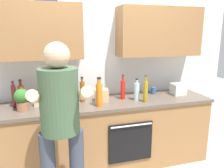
{
  "coord_description": "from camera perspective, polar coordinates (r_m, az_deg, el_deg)",
  "views": [
    {
      "loc": [
        -0.67,
        -2.63,
        1.75
      ],
      "look_at": [
        0.07,
        -0.1,
        1.15
      ],
      "focal_mm": 35.48,
      "sensor_mm": 36.0,
      "label": 1
    }
  ],
  "objects": [
    {
      "name": "cup_tea",
      "position": [
        3.25,
        10.63,
        -1.66
      ],
      "size": [
        0.07,
        0.07,
        0.1
      ],
      "primitive_type": "cylinder",
      "color": "#33598C",
      "rests_on": "counter"
    },
    {
      "name": "grocery_bag_produce",
      "position": [
        3.29,
        16.68,
        -1.27
      ],
      "size": [
        0.18,
        0.19,
        0.16
      ],
      "primitive_type": "cube",
      "rotation": [
        0.0,
        0.0,
        -0.02
      ],
      "color": "silver",
      "rests_on": "counter"
    },
    {
      "name": "grocery_bag_rice",
      "position": [
        2.83,
        -17.42,
        -3.63
      ],
      "size": [
        0.21,
        0.21,
        0.15
      ],
      "primitive_type": "cube",
      "rotation": [
        0.0,
        0.0,
        -0.24
      ],
      "color": "beige",
      "rests_on": "counter"
    },
    {
      "name": "bottle_wine",
      "position": [
        2.82,
        -23.94,
        -2.81
      ],
      "size": [
        0.05,
        0.05,
        0.32
      ],
      "color": "#471419",
      "rests_on": "counter"
    },
    {
      "name": "bottle_vinegar",
      "position": [
        2.9,
        -22.35,
        -2.56
      ],
      "size": [
        0.07,
        0.07,
        0.32
      ],
      "color": "brown",
      "rests_on": "counter"
    },
    {
      "name": "ground_plane",
      "position": [
        3.23,
        -1.8,
        -19.99
      ],
      "size": [
        12.0,
        12.0,
        0.0
      ],
      "primitive_type": "plane",
      "color": "#B2A893"
    },
    {
      "name": "knife_block",
      "position": [
        2.67,
        -12.78,
        -3.74
      ],
      "size": [
        0.1,
        0.14,
        0.26
      ],
      "color": "brown",
      "rests_on": "counter"
    },
    {
      "name": "bottle_oil",
      "position": [
        2.82,
        8.61,
        -1.86
      ],
      "size": [
        0.06,
        0.06,
        0.34
      ],
      "color": "olive",
      "rests_on": "counter"
    },
    {
      "name": "back_wall_unit",
      "position": [
        2.99,
        -3.28,
        7.96
      ],
      "size": [
        4.0,
        0.39,
        2.5
      ],
      "color": "silver",
      "rests_on": "ground"
    },
    {
      "name": "bottle_juice",
      "position": [
        2.63,
        -3.33,
        -2.57
      ],
      "size": [
        0.08,
        0.08,
        0.36
      ],
      "color": "orange",
      "rests_on": "counter"
    },
    {
      "name": "counter",
      "position": [
        3.01,
        -1.84,
        -12.76
      ],
      "size": [
        2.84,
        0.67,
        0.9
      ],
      "color": "olive",
      "rests_on": "ground"
    },
    {
      "name": "bottle_water",
      "position": [
        2.89,
        6.36,
        -1.87
      ],
      "size": [
        0.07,
        0.07,
        0.29
      ],
      "color": "silver",
      "rests_on": "counter"
    },
    {
      "name": "bottle_hotsauce",
      "position": [
        2.93,
        2.79,
        -1.37
      ],
      "size": [
        0.06,
        0.06,
        0.33
      ],
      "color": "red",
      "rests_on": "counter"
    },
    {
      "name": "person_standing",
      "position": [
        2.03,
        -13.15,
        -9.17
      ],
      "size": [
        0.49,
        0.45,
        1.69
      ],
      "color": "#383D4C",
      "rests_on": "ground"
    },
    {
      "name": "bottle_syrup",
      "position": [
        2.83,
        -7.65,
        -1.83
      ],
      "size": [
        0.06,
        0.06,
        0.32
      ],
      "color": "#8C4C14",
      "rests_on": "counter"
    },
    {
      "name": "potted_herb",
      "position": [
        2.68,
        -22.2,
        -3.55
      ],
      "size": [
        0.17,
        0.17,
        0.25
      ],
      "color": "#9E6647",
      "rests_on": "counter"
    },
    {
      "name": "grocery_bag_bread",
      "position": [
        2.85,
        -2.7,
        -2.9
      ],
      "size": [
        0.18,
        0.16,
        0.16
      ],
      "primitive_type": "cube",
      "rotation": [
        0.0,
        0.0,
        -0.13
      ],
      "color": "tan",
      "rests_on": "counter"
    }
  ]
}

